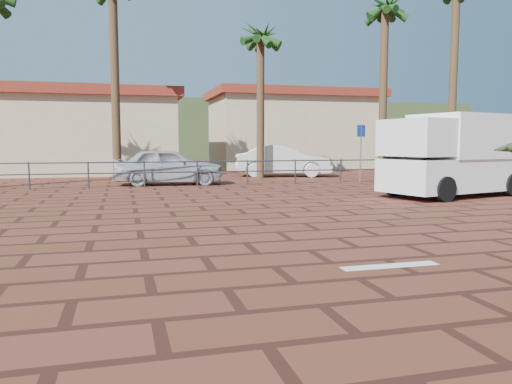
% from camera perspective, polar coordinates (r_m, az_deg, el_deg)
% --- Properties ---
extents(ground, '(120.00, 120.00, 0.00)m').
position_cam_1_polar(ground, '(7.85, 6.17, -6.67)').
color(ground, brown).
rests_on(ground, ground).
extents(paint_stripe, '(1.40, 0.22, 0.01)m').
position_cam_1_polar(paint_stripe, '(7.09, 15.07, -8.15)').
color(paint_stripe, white).
rests_on(paint_stripe, ground).
extents(guardrail, '(24.06, 0.06, 1.00)m').
position_cam_1_polar(guardrail, '(19.37, -6.73, 2.68)').
color(guardrail, '#47494F').
rests_on(guardrail, ground).
extents(palm_center, '(2.40, 2.40, 7.75)m').
position_cam_1_polar(palm_center, '(23.96, 0.52, 16.93)').
color(palm_center, brown).
rests_on(palm_center, ground).
extents(palm_right, '(2.40, 2.40, 9.05)m').
position_cam_1_polar(palm_right, '(24.92, 14.54, 19.19)').
color(palm_right, brown).
rests_on(palm_right, ground).
extents(building_west, '(12.60, 7.60, 4.50)m').
position_cam_1_polar(building_west, '(29.33, -21.43, 6.45)').
color(building_west, beige).
rests_on(building_west, ground).
extents(building_east, '(10.60, 6.60, 5.00)m').
position_cam_1_polar(building_east, '(32.97, 4.13, 7.14)').
color(building_east, beige).
rests_on(building_east, ground).
extents(hill_front, '(70.00, 18.00, 6.00)m').
position_cam_1_polar(hill_front, '(57.23, -12.29, 6.85)').
color(hill_front, '#384C28').
rests_on(hill_front, ground).
extents(campervan, '(5.27, 3.21, 2.55)m').
position_cam_1_polar(campervan, '(16.93, 22.01, 4.11)').
color(campervan, white).
rests_on(campervan, ground).
extents(car_silver, '(4.47, 2.14, 1.47)m').
position_cam_1_polar(car_silver, '(20.25, -9.93, 2.92)').
color(car_silver, silver).
rests_on(car_silver, ground).
extents(car_white, '(5.00, 3.07, 1.56)m').
position_cam_1_polar(car_white, '(24.90, 3.21, 3.58)').
color(car_white, silver).
rests_on(car_white, ground).
extents(street_sign, '(0.47, 0.22, 2.41)m').
position_cam_1_polar(street_sign, '(21.45, 11.89, 5.56)').
color(street_sign, gray).
rests_on(street_sign, ground).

